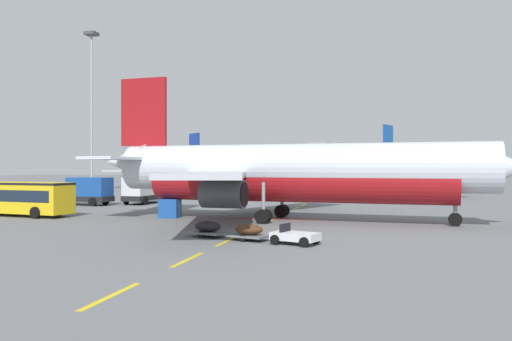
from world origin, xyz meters
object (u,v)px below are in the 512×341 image
object	(u,v)px
baggage_train	(249,232)
apron_light_mast_near	(92,94)
airliner_far_center	(359,171)
uld_cargo_container	(170,208)
airliner_foreground	(290,172)
fuel_service_truck	(84,191)
apron_shuttle_bus	(11,196)
catering_truck	(144,190)
airliner_far_right	(169,170)

from	to	relation	value
baggage_train	apron_light_mast_near	xyz separation A→B (m)	(-37.32, 45.67, 15.39)
airliner_far_center	uld_cargo_container	xyz separation A→B (m)	(-14.23, -38.99, -2.91)
airliner_foreground	fuel_service_truck	world-z (taller)	airliner_foreground
apron_shuttle_bus	baggage_train	world-z (taller)	apron_shuttle_bus
fuel_service_truck	baggage_train	xyz separation A→B (m)	(25.41, -23.87, -1.12)
catering_truck	baggage_train	distance (m)	34.02
catering_truck	baggage_train	world-z (taller)	catering_truck
apron_light_mast_near	catering_truck	bearing A→B (deg)	-45.80
airliner_far_center	uld_cargo_container	distance (m)	41.61
airliner_far_center	fuel_service_truck	size ratio (longest dim) A/B	4.44
uld_cargo_container	apron_light_mast_near	size ratio (longest dim) A/B	0.07
catering_truck	baggage_train	bearing A→B (deg)	-54.40
baggage_train	apron_shuttle_bus	bearing A→B (deg)	156.59
airliner_foreground	apron_light_mast_near	xyz separation A→B (m)	(-37.70, 33.71, 11.96)
apron_shuttle_bus	fuel_service_truck	size ratio (longest dim) A/B	1.71
baggage_train	apron_light_mast_near	world-z (taller)	apron_light_mast_near
apron_shuttle_bus	airliner_foreground	bearing A→B (deg)	3.06
baggage_train	uld_cargo_container	size ratio (longest dim) A/B	4.97
airliner_far_right	apron_shuttle_bus	bearing A→B (deg)	-78.41
airliner_foreground	airliner_far_right	xyz separation A→B (m)	(-39.23, 68.45, -0.33)
airliner_far_right	apron_shuttle_bus	xyz separation A→B (m)	(14.31, -69.78, -1.87)
uld_cargo_container	apron_light_mast_near	bearing A→B (deg)	129.14
uld_cargo_container	airliner_foreground	bearing A→B (deg)	-1.26
airliner_foreground	catering_truck	size ratio (longest dim) A/B	4.90
apron_shuttle_bus	catering_truck	distance (m)	17.68
apron_shuttle_bus	fuel_service_truck	bearing A→B (deg)	93.79
baggage_train	uld_cargo_container	world-z (taller)	uld_cargo_container
airliner_foreground	apron_shuttle_bus	bearing A→B (deg)	-176.94
airliner_far_right	uld_cargo_container	xyz separation A→B (m)	(28.77, -68.22, -2.82)
catering_truck	uld_cargo_container	distance (m)	18.28
airliner_far_right	uld_cargo_container	distance (m)	74.09
fuel_service_truck	baggage_train	distance (m)	34.88
airliner_far_right	apron_light_mast_near	xyz separation A→B (m)	(1.52, -34.74, 12.29)
catering_truck	apron_shuttle_bus	bearing A→B (deg)	-105.55
fuel_service_truck	catering_truck	bearing A→B (deg)	33.93
airliner_far_right	apron_shuttle_bus	size ratio (longest dim) A/B	2.24
uld_cargo_container	apron_shuttle_bus	bearing A→B (deg)	-173.82
apron_shuttle_bus	apron_light_mast_near	bearing A→B (deg)	110.04
airliner_far_right	apron_shuttle_bus	world-z (taller)	airliner_far_right
fuel_service_truck	baggage_train	bearing A→B (deg)	-43.21
airliner_foreground	apron_light_mast_near	size ratio (longest dim) A/B	1.36
baggage_train	apron_light_mast_near	size ratio (longest dim) A/B	0.34
airliner_foreground	apron_shuttle_bus	size ratio (longest dim) A/B	2.83
airliner_foreground	apron_shuttle_bus	world-z (taller)	airliner_foreground
airliner_far_right	airliner_foreground	bearing A→B (deg)	-60.18
airliner_foreground	apron_shuttle_bus	distance (m)	25.05
airliner_far_center	catering_truck	xyz separation A→B (m)	(-23.95, -23.53, -2.07)
airliner_far_center	catering_truck	size ratio (longest dim) A/B	4.48
airliner_far_center	apron_light_mast_near	size ratio (longest dim) A/B	1.24
airliner_far_center	baggage_train	distance (m)	51.44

